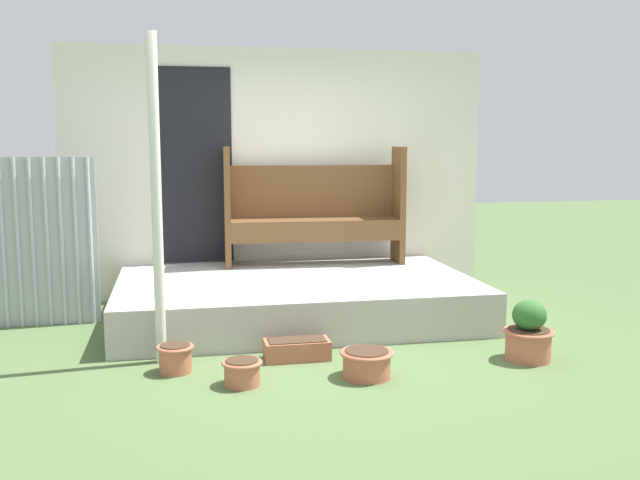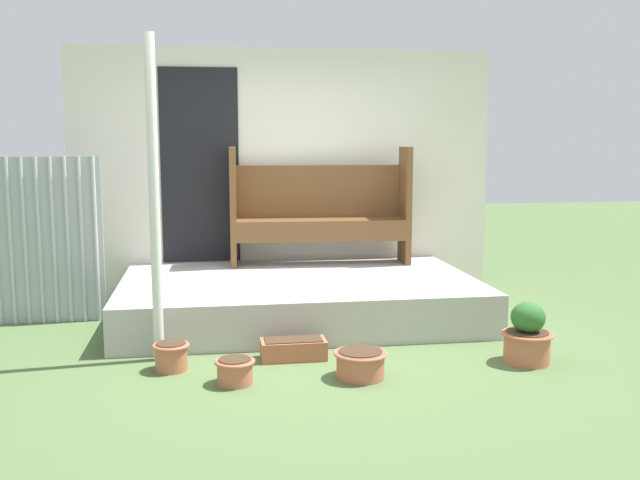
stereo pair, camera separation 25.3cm
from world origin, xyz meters
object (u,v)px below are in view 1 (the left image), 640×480
at_px(flower_pot_right, 367,362).
at_px(flower_pot_far_right, 529,334).
at_px(flower_pot_middle, 242,371).
at_px(support_post, 157,202).
at_px(flower_pot_left, 175,357).
at_px(planter_box_rect, 297,349).
at_px(bench, 314,207).

height_order(flower_pot_right, flower_pot_far_right, flower_pot_far_right).
bearing_deg(flower_pot_middle, support_post, 131.00).
relative_size(support_post, flower_pot_left, 8.99).
distance_m(flower_pot_middle, planter_box_rect, 0.68).
xyz_separation_m(support_post, planter_box_rect, (1.01, -0.13, -1.14)).
height_order(bench, planter_box_rect, bench).
xyz_separation_m(support_post, flower_pot_right, (1.43, -0.64, -1.10)).
bearing_deg(bench, support_post, -126.34).
height_order(bench, flower_pot_middle, bench).
xyz_separation_m(support_post, bench, (1.53, 1.87, -0.24)).
bearing_deg(flower_pot_far_right, bench, 116.92).
bearing_deg(flower_pot_middle, flower_pot_right, -0.58).
bearing_deg(flower_pot_left, bench, 56.28).
bearing_deg(planter_box_rect, support_post, 172.53).
distance_m(flower_pot_right, flower_pot_far_right, 1.32).
bearing_deg(flower_pot_middle, flower_pot_far_right, 3.49).
relative_size(support_post, planter_box_rect, 4.88).
distance_m(bench, flower_pot_right, 2.66).
height_order(support_post, planter_box_rect, support_post).
xyz_separation_m(flower_pot_left, planter_box_rect, (0.91, 0.13, -0.04)).
height_order(flower_pot_middle, flower_pot_far_right, flower_pot_far_right).
bearing_deg(flower_pot_far_right, planter_box_rect, 167.96).
xyz_separation_m(support_post, flower_pot_far_right, (2.73, -0.50, -1.01)).
distance_m(flower_pot_left, flower_pot_right, 1.37).
height_order(flower_pot_left, flower_pot_middle, flower_pot_left).
xyz_separation_m(flower_pot_right, planter_box_rect, (-0.41, 0.51, -0.03)).
bearing_deg(flower_pot_right, flower_pot_middle, 179.42).
bearing_deg(flower_pot_right, bench, 87.65).
distance_m(support_post, flower_pot_left, 1.14).
relative_size(bench, flower_pot_middle, 6.58).
bearing_deg(support_post, flower_pot_far_right, -10.36).
bearing_deg(support_post, flower_pot_middle, -49.00).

